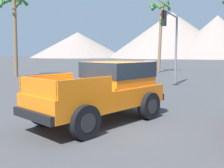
# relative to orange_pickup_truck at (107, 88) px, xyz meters

# --- Properties ---
(ground_plane) EXTENTS (320.00, 320.00, 0.00)m
(ground_plane) POSITION_rel_orange_pickup_truck_xyz_m (0.20, -0.45, -1.14)
(ground_plane) COLOR #424244
(orange_pickup_truck) EXTENTS (3.34, 5.37, 2.00)m
(orange_pickup_truck) POSITION_rel_orange_pickup_truck_xyz_m (0.00, 0.00, 0.00)
(orange_pickup_truck) COLOR orange
(orange_pickup_truck) RESTS_ON ground_plane
(parked_car_silver) EXTENTS (3.04, 4.58, 1.15)m
(parked_car_silver) POSITION_rel_orange_pickup_truck_xyz_m (-7.68, 29.26, -0.55)
(parked_car_silver) COLOR #B7BABF
(parked_car_silver) RESTS_ON ground_plane
(traffic_light_main) EXTENTS (0.38, 4.37, 5.18)m
(traffic_light_main) POSITION_rel_orange_pickup_truck_xyz_m (-0.27, 10.43, 2.54)
(traffic_light_main) COLOR slate
(traffic_light_main) RESTS_ON ground_plane
(palm_tree_tall) EXTENTS (2.99, 2.69, 8.69)m
(palm_tree_tall) POSITION_rel_orange_pickup_truck_xyz_m (-4.62, 23.23, 5.32)
(palm_tree_tall) COLOR brown
(palm_tree_tall) RESTS_ON ground_plane
(palm_tree_short) EXTENTS (2.64, 2.72, 8.08)m
(palm_tree_short) POSITION_rel_orange_pickup_truck_xyz_m (-15.64, 11.19, 4.92)
(palm_tree_short) COLOR brown
(palm_tree_short) RESTS_ON ground_plane
(distant_mountain_range) EXTENTS (108.82, 65.31, 21.36)m
(distant_mountain_range) POSITION_rel_orange_pickup_truck_xyz_m (-30.04, 112.79, 8.21)
(distant_mountain_range) COLOR gray
(distant_mountain_range) RESTS_ON ground_plane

